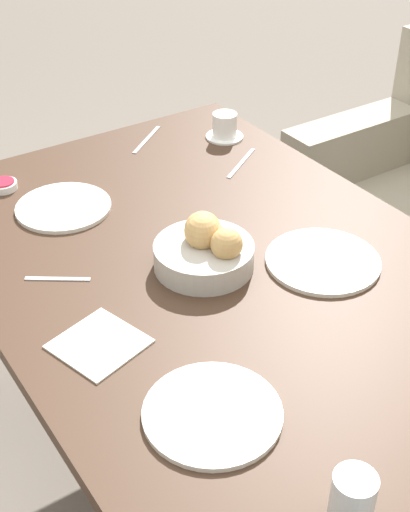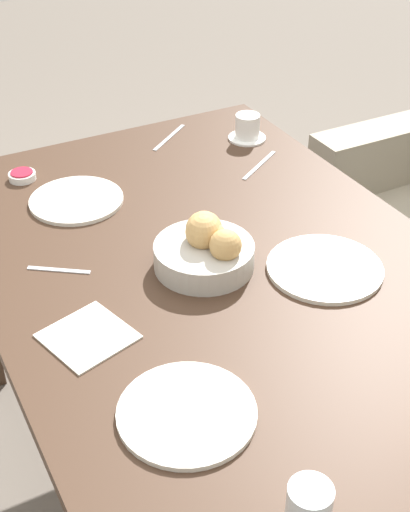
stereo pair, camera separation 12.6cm
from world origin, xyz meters
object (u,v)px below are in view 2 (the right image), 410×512
(plate_far_center, at_px, (325,268))
(napkin, at_px, (88,336))
(water_tumbler, at_px, (308,510))
(jam_bowl_berry, at_px, (22,176))
(knife_silver, at_px, (259,165))
(plate_near_left, at_px, (76,200))
(plate_near_right, at_px, (187,413))
(fork_silver, at_px, (169,137))
(bread_basket, at_px, (207,249))
(coffee_cup, at_px, (247,128))
(spoon_coffee, at_px, (59,270))

(plate_far_center, height_order, napkin, plate_far_center)
(water_tumbler, height_order, jam_bowl_berry, water_tumbler)
(knife_silver, height_order, napkin, napkin)
(plate_near_left, bearing_deg, plate_near_right, -5.45)
(napkin, bearing_deg, fork_silver, 144.37)
(bread_basket, xyz_separation_m, jam_bowl_berry, (-0.56, -0.24, -0.04))
(plate_near_right, bearing_deg, fork_silver, 156.09)
(coffee_cup, bearing_deg, jam_bowl_berry, -95.84)
(plate_near_left, distance_m, plate_far_center, 0.64)
(jam_bowl_berry, bearing_deg, coffee_cup, 84.16)
(plate_near_left, distance_m, spoon_coffee, 0.29)
(plate_far_center, xyz_separation_m, spoon_coffee, (-0.26, -0.50, -0.00))
(plate_far_center, xyz_separation_m, knife_silver, (-0.47, 0.13, -0.00))
(napkin, bearing_deg, coffee_cup, 130.39)
(jam_bowl_berry, relative_size, spoon_coffee, 0.59)
(fork_silver, bearing_deg, napkin, -35.63)
(plate_far_center, relative_size, fork_silver, 1.63)
(coffee_cup, xyz_separation_m, jam_bowl_berry, (-0.07, -0.64, -0.02))
(coffee_cup, distance_m, fork_silver, 0.23)
(coffee_cup, xyz_separation_m, fork_silver, (-0.11, -0.19, -0.03))
(fork_silver, height_order, knife_silver, same)
(plate_near_left, relative_size, napkin, 1.26)
(coffee_cup, distance_m, napkin, 0.92)
(plate_far_center, bearing_deg, jam_bowl_berry, -146.58)
(bread_basket, relative_size, knife_silver, 1.34)
(bread_basket, height_order, water_tumbler, bread_basket)
(jam_bowl_berry, distance_m, fork_silver, 0.45)
(plate_near_left, distance_m, plate_near_right, 0.75)
(plate_far_center, xyz_separation_m, napkin, (-0.03, -0.52, -0.00))
(plate_far_center, relative_size, knife_silver, 1.54)
(plate_far_center, bearing_deg, plate_near_right, -62.68)
(knife_silver, bearing_deg, napkin, -55.79)
(plate_near_right, bearing_deg, water_tumbler, 10.82)
(water_tumbler, relative_size, jam_bowl_berry, 1.30)
(plate_near_right, distance_m, water_tumbler, 0.28)
(fork_silver, bearing_deg, jam_bowl_berry, -84.10)
(plate_near_right, bearing_deg, bread_basket, 147.60)
(water_tumbler, bearing_deg, jam_bowl_berry, -176.85)
(spoon_coffee, bearing_deg, water_tumbler, 8.24)
(bread_basket, xyz_separation_m, plate_near_left, (-0.39, -0.16, -0.04))
(napkin, bearing_deg, plate_near_right, 16.60)
(coffee_cup, bearing_deg, water_tumbler, -26.85)
(water_tumbler, xyz_separation_m, napkin, (-0.53, -0.13, -0.04))
(water_tumbler, distance_m, coffee_cup, 1.27)
(plate_near_right, distance_m, plate_far_center, 0.50)
(spoon_coffee, bearing_deg, napkin, -4.75)
(coffee_cup, distance_m, spoon_coffee, 0.78)
(water_tumbler, bearing_deg, plate_near_right, -169.18)
(bread_basket, distance_m, plate_near_right, 0.43)
(plate_far_center, xyz_separation_m, jam_bowl_berry, (-0.69, -0.46, 0.01))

